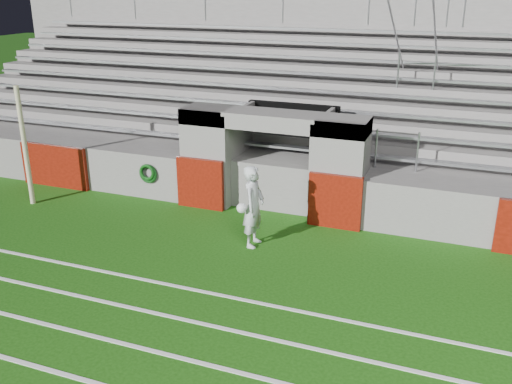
% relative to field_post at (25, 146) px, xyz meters
% --- Properties ---
extents(ground, '(90.00, 90.00, 0.00)m').
position_rel_field_post_xyz_m(ground, '(6.20, -1.59, -1.60)').
color(ground, '#16480C').
rests_on(ground, ground).
extents(field_post, '(0.13, 0.13, 3.19)m').
position_rel_field_post_xyz_m(field_post, '(0.00, 0.00, 0.00)').
color(field_post, beige).
rests_on(field_post, ground).
extents(stadium_structure, '(26.00, 8.48, 5.42)m').
position_rel_field_post_xyz_m(stadium_structure, '(6.20, 6.38, -0.10)').
color(stadium_structure, slate).
rests_on(stadium_structure, ground).
extents(goalkeeper_with_ball, '(0.52, 0.73, 1.88)m').
position_rel_field_post_xyz_m(goalkeeper_with_ball, '(6.53, -0.27, -0.66)').
color(goalkeeper_with_ball, silver).
rests_on(goalkeeper_with_ball, ground).
extents(hose_coil, '(0.54, 0.14, 0.55)m').
position_rel_field_post_xyz_m(hose_coil, '(2.83, 1.34, -0.82)').
color(hose_coil, '#0B3A0F').
rests_on(hose_coil, ground).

